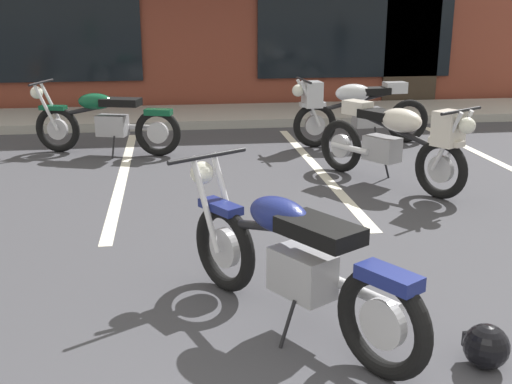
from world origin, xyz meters
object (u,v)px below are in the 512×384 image
(motorcycle_silver_naked, at_px, (105,121))
(motorcycle_green_cafe_racer, at_px, (396,140))
(motorcycle_red_sportbike, at_px, (355,109))
(helmet_on_pavement, at_px, (486,346))
(motorcycle_foreground_classic, at_px, (291,258))

(motorcycle_silver_naked, relative_size, motorcycle_green_cafe_racer, 1.10)
(motorcycle_green_cafe_racer, bearing_deg, motorcycle_silver_naked, 148.33)
(motorcycle_red_sportbike, height_order, helmet_on_pavement, motorcycle_red_sportbike)
(motorcycle_red_sportbike, xyz_separation_m, helmet_on_pavement, (-0.92, -5.82, -0.40))
(motorcycle_green_cafe_racer, bearing_deg, motorcycle_red_sportbike, 85.67)
(motorcycle_silver_naked, distance_m, helmet_on_pavement, 6.31)
(motorcycle_red_sportbike, distance_m, motorcycle_green_cafe_racer, 2.17)
(motorcycle_silver_naked, xyz_separation_m, motorcycle_green_cafe_racer, (3.37, -2.08, 0.07))
(motorcycle_silver_naked, xyz_separation_m, helmet_on_pavement, (2.61, -5.73, -0.33))
(motorcycle_foreground_classic, bearing_deg, motorcycle_red_sportbike, 69.60)
(motorcycle_foreground_classic, distance_m, motorcycle_silver_naked, 5.35)
(motorcycle_foreground_classic, relative_size, motorcycle_green_cafe_racer, 1.00)
(motorcycle_silver_naked, height_order, motorcycle_green_cafe_racer, same)
(motorcycle_red_sportbike, distance_m, motorcycle_silver_naked, 3.53)
(motorcycle_foreground_classic, distance_m, helmet_on_pavement, 1.24)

